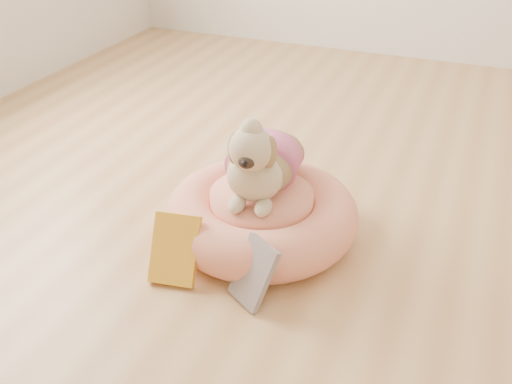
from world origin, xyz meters
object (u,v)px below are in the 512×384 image
at_px(dog, 261,148).
at_px(pet_bed, 262,215).
at_px(book_yellow, 175,249).
at_px(book_white, 254,273).

bearing_deg(dog, pet_bed, -67.58).
distance_m(pet_bed, book_yellow, 0.35).
distance_m(dog, book_white, 0.42).
xyz_separation_m(dog, book_white, (0.11, -0.33, -0.23)).
xyz_separation_m(book_yellow, book_white, (0.26, -0.01, -0.01)).
height_order(pet_bed, book_white, book_white).
bearing_deg(book_white, book_yellow, -149.66).
bearing_deg(book_white, pet_bed, 139.48).
distance_m(pet_bed, book_white, 0.33).
relative_size(pet_bed, dog, 1.54).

